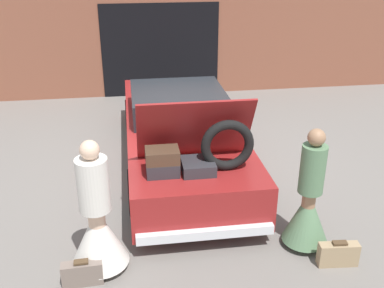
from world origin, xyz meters
The scene contains 7 objects.
ground_plane centered at (0.00, 0.00, 0.00)m, with size 40.00×40.00×0.00m, color slate.
garage_wall_back centered at (0.00, 3.91, 1.39)m, with size 12.00×0.14×2.80m.
car centered at (0.00, -0.01, 0.57)m, with size 1.80×4.98×1.72m.
person_left centered at (-1.25, -2.55, 0.57)m, with size 0.66×0.66×1.61m.
person_right centered at (1.25, -2.49, 0.56)m, with size 0.56×0.56×1.57m.
suitcase_beside_left_person centered at (-1.44, -2.82, 0.14)m, with size 0.45×0.16×0.31m.
suitcase_beside_right_person centered at (1.50, -2.92, 0.15)m, with size 0.48×0.17×0.32m.
Camera 1 is at (-0.81, -6.88, 3.48)m, focal length 42.00 mm.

